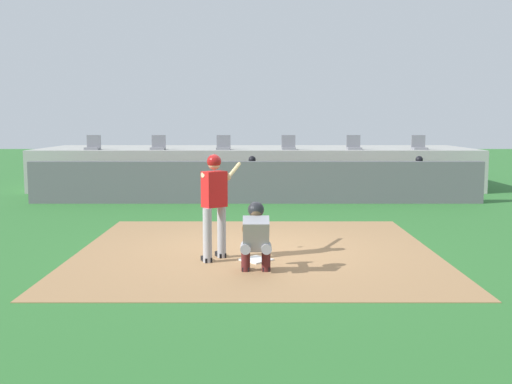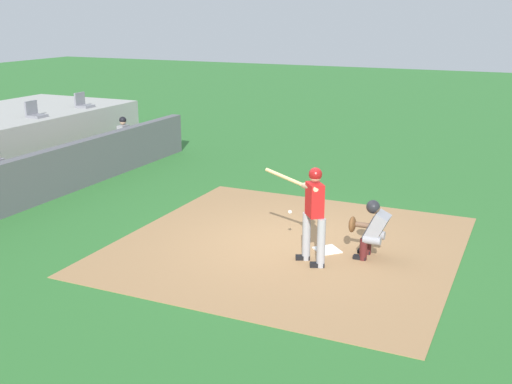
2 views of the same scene
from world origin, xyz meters
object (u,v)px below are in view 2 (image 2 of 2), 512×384
Objects in this scene: dugout_player_1 at (127,137)px; stadium_seat_4 at (35,113)px; stadium_seat_5 at (83,103)px; batter_at_plate at (313,209)px; dugout_player_0 at (2,174)px; catcher_crouched at (371,227)px; home_plate at (327,250)px.

stadium_seat_4 reaches higher than dugout_player_1.
stadium_seat_5 is at bearing 0.00° from stadium_seat_4.
batter_at_plate is 8.10m from dugout_player_0.
dugout_player_1 is 2.26m from stadium_seat_5.
dugout_player_0 is 1.00× the size of dugout_player_1.
catcher_crouched is at bearing -116.23° from stadium_seat_5.
home_plate is 0.92× the size of stadium_seat_5.
catcher_crouched is at bearing -90.62° from home_plate.
catcher_crouched is 4.06× the size of stadium_seat_5.
stadium_seat_4 reaches higher than home_plate.
dugout_player_1 reaches higher than home_plate.
stadium_seat_4 reaches higher than catcher_crouched.
catcher_crouched is at bearing -118.80° from dugout_player_1.
dugout_player_0 is at bearing -148.85° from stadium_seat_4.
dugout_player_1 is at bearing -103.51° from stadium_seat_5.
dugout_player_1 is at bearing 55.19° from batter_at_plate.
batter_at_plate is 11.82m from stadium_seat_5.
batter_at_plate reaches higher than catcher_crouched.
home_plate is 1.23m from batter_at_plate.
catcher_crouched is 1.50× the size of dugout_player_0.
dugout_player_1 is 2.77m from stadium_seat_4.
stadium_seat_5 is (0.49, 2.03, 0.86)m from dugout_player_1.
home_plate is 0.24× the size of batter_at_plate.
stadium_seat_5 reaches higher than catcher_crouched.
home_plate is 10.79m from stadium_seat_4.
home_plate is at bearing -107.71° from stadium_seat_4.
stadium_seat_5 is (5.42, 10.18, 1.51)m from home_plate.
stadium_seat_5 reaches higher than batter_at_plate.
stadium_seat_5 is at bearing 61.98° from home_plate.
dugout_player_0 is 2.71× the size of stadium_seat_5.
stadium_seat_4 is (-1.68, 2.03, 0.86)m from dugout_player_1.
home_plate is 1.02m from catcher_crouched.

